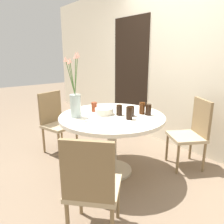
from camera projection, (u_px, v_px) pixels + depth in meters
ground_plane at (112, 171)px, 2.74m from camera, size 16.00×16.00×0.00m
wall_back at (184, 62)px, 3.15m from camera, size 8.00×0.05×2.60m
doorway_panel at (130, 75)px, 4.07m from camera, size 0.90×0.01×2.05m
dining_table at (112, 125)px, 2.58m from camera, size 1.23×1.23×0.73m
chair_left_flank at (193, 130)px, 2.75m from camera, size 0.54×0.54×0.89m
chair_right_flank at (56, 119)px, 3.20m from camera, size 0.50×0.50×0.89m
chair_near_front at (91, 184)px, 1.63m from camera, size 0.57×0.57×0.89m
birthday_cake at (104, 111)px, 2.58m from camera, size 0.21×0.21×0.12m
flower_vase at (75, 97)px, 2.42m from camera, size 0.20×0.23×0.72m
side_plate at (100, 121)px, 2.33m from camera, size 0.20×0.20×0.01m
drink_glass_0 at (142, 108)px, 2.59m from camera, size 0.07×0.07×0.14m
drink_glass_1 at (148, 110)px, 2.54m from camera, size 0.07×0.07×0.13m
drink_glass_2 at (119, 110)px, 2.54m from camera, size 0.07×0.07×0.12m
drink_glass_3 at (129, 113)px, 2.38m from camera, size 0.07×0.07×0.14m
drink_glass_4 at (94, 107)px, 2.70m from camera, size 0.07×0.07×0.12m
drink_glass_5 at (131, 111)px, 2.51m from camera, size 0.08×0.08×0.11m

